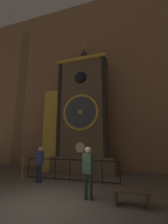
{
  "coord_description": "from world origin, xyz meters",
  "views": [
    {
      "loc": [
        2.64,
        -4.03,
        1.8
      ],
      "look_at": [
        -0.3,
        5.29,
        3.84
      ],
      "focal_mm": 24.0,
      "sensor_mm": 36.0,
      "label": 1
    }
  ],
  "objects": [
    {
      "name": "clock_tower",
      "position": [
        -0.63,
        5.25,
        3.64
      ],
      "size": [
        4.66,
        1.84,
        8.76
      ],
      "color": "brown",
      "rests_on": "ground_plane"
    },
    {
      "name": "railing_fence",
      "position": [
        -0.38,
        3.22,
        0.57
      ],
      "size": [
        4.89,
        0.05,
        1.01
      ],
      "color": "black",
      "rests_on": "ground_plane"
    },
    {
      "name": "cathedral_back_wall",
      "position": [
        -0.09,
        6.59,
        6.95
      ],
      "size": [
        24.0,
        0.32,
        13.92
      ],
      "color": "#936B4C",
      "rests_on": "ground_plane"
    },
    {
      "name": "visitor_far",
      "position": [
        1.18,
        1.09,
        1.02
      ],
      "size": [
        0.39,
        0.32,
        1.68
      ],
      "rotation": [
        0.0,
        0.0,
        -0.32
      ],
      "color": "#213427",
      "rests_on": "ground_plane"
    },
    {
      "name": "stanchion_post",
      "position": [
        -3.14,
        3.16,
        0.32
      ],
      "size": [
        0.28,
        0.28,
        1.0
      ],
      "color": "#B28E33",
      "rests_on": "ground_plane"
    },
    {
      "name": "visitor_bench",
      "position": [
        2.53,
        0.97,
        0.3
      ],
      "size": [
        1.12,
        0.4,
        0.44
      ],
      "color": "brown",
      "rests_on": "ground_plane"
    },
    {
      "name": "ground_plane",
      "position": [
        0.0,
        0.0,
        0.0
      ],
      "size": [
        28.0,
        28.0,
        0.0
      ],
      "primitive_type": "plane",
      "color": "brown"
    },
    {
      "name": "visitor_near",
      "position": [
        -1.64,
        2.47,
        0.98
      ],
      "size": [
        0.39,
        0.32,
        1.63
      ],
      "rotation": [
        0.0,
        0.0,
        -0.33
      ],
      "color": "#1B213A",
      "rests_on": "ground_plane"
    }
  ]
}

